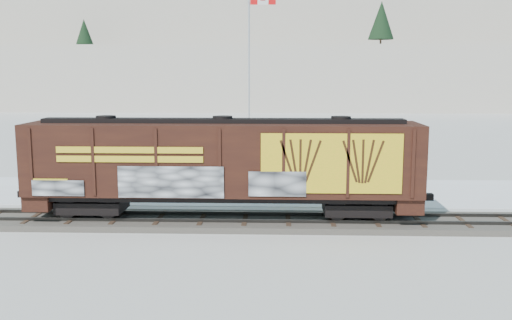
{
  "coord_description": "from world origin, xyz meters",
  "views": [
    {
      "loc": [
        1.43,
        -25.82,
        6.99
      ],
      "look_at": [
        0.4,
        3.0,
        2.59
      ],
      "focal_mm": 40.0,
      "sensor_mm": 36.0,
      "label": 1
    }
  ],
  "objects_px": {
    "car_white": "(175,177)",
    "car_dark": "(287,180)",
    "hopper_railcar": "(223,162)",
    "flagpole": "(250,104)",
    "car_silver": "(104,183)"
  },
  "relations": [
    {
      "from": "car_silver",
      "to": "car_white",
      "type": "height_order",
      "value": "car_white"
    },
    {
      "from": "car_dark",
      "to": "hopper_railcar",
      "type": "bearing_deg",
      "value": 165.75
    },
    {
      "from": "car_white",
      "to": "car_dark",
      "type": "bearing_deg",
      "value": -106.34
    },
    {
      "from": "hopper_railcar",
      "to": "car_white",
      "type": "relative_size",
      "value": 3.65
    },
    {
      "from": "flagpole",
      "to": "car_white",
      "type": "xyz_separation_m",
      "value": [
        -4.21,
        -6.93,
        -4.01
      ]
    },
    {
      "from": "hopper_railcar",
      "to": "car_silver",
      "type": "bearing_deg",
      "value": 142.59
    },
    {
      "from": "car_white",
      "to": "car_dark",
      "type": "distance_m",
      "value": 6.7
    },
    {
      "from": "flagpole",
      "to": "car_silver",
      "type": "xyz_separation_m",
      "value": [
        -7.95,
        -8.74,
        -4.04
      ]
    },
    {
      "from": "car_dark",
      "to": "car_white",
      "type": "bearing_deg",
      "value": 95.98
    },
    {
      "from": "flagpole",
      "to": "car_silver",
      "type": "height_order",
      "value": "flagpole"
    },
    {
      "from": "hopper_railcar",
      "to": "flagpole",
      "type": "relative_size",
      "value": 1.39
    },
    {
      "from": "car_white",
      "to": "hopper_railcar",
      "type": "bearing_deg",
      "value": -166.8
    },
    {
      "from": "flagpole",
      "to": "car_silver",
      "type": "relative_size",
      "value": 2.82
    },
    {
      "from": "car_silver",
      "to": "hopper_railcar",
      "type": "bearing_deg",
      "value": -147.53
    },
    {
      "from": "flagpole",
      "to": "car_white",
      "type": "bearing_deg",
      "value": -121.28
    }
  ]
}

